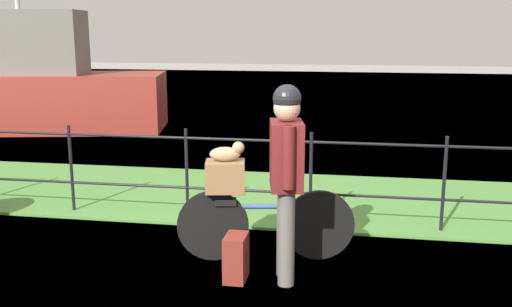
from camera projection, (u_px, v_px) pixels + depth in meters
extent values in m
plane|color=#9E9993|center=(203.00, 302.00, 4.59)|extent=(60.00, 60.00, 0.00)
cube|color=#569342|center=(261.00, 196.00, 7.40)|extent=(27.00, 2.40, 0.03)
plane|color=#60849E|center=(306.00, 118.00, 13.90)|extent=(30.00, 30.00, 0.00)
cylinder|color=black|center=(71.00, 169.00, 6.70)|extent=(0.04, 0.04, 1.04)
cylinder|color=black|center=(187.00, 174.00, 6.48)|extent=(0.04, 0.04, 1.04)
cylinder|color=black|center=(311.00, 180.00, 6.25)|extent=(0.04, 0.04, 1.04)
cylinder|color=black|center=(444.00, 186.00, 6.02)|extent=(0.04, 0.04, 1.04)
cylinder|color=black|center=(248.00, 191.00, 6.40)|extent=(18.00, 0.03, 0.03)
cylinder|color=black|center=(248.00, 140.00, 6.27)|extent=(18.00, 0.03, 0.03)
cylinder|color=black|center=(319.00, 225.00, 5.38)|extent=(0.66, 0.17, 0.66)
cylinder|color=black|center=(213.00, 226.00, 5.36)|extent=(0.66, 0.17, 0.66)
cylinder|color=#3D569E|center=(266.00, 207.00, 5.33)|extent=(0.76, 0.19, 0.04)
cube|color=black|center=(226.00, 202.00, 5.31)|extent=(0.21, 0.13, 0.06)
cube|color=slate|center=(225.00, 192.00, 5.29)|extent=(0.38, 0.22, 0.02)
cube|color=olive|center=(225.00, 176.00, 5.26)|extent=(0.39, 0.32, 0.28)
ellipsoid|color=tan|center=(225.00, 154.00, 5.22)|extent=(0.30, 0.19, 0.13)
sphere|color=tan|center=(238.00, 148.00, 5.21)|extent=(0.11, 0.11, 0.11)
cylinder|color=slate|center=(285.00, 230.00, 5.01)|extent=(0.14, 0.14, 0.82)
cylinder|color=slate|center=(286.00, 239.00, 4.82)|extent=(0.14, 0.14, 0.82)
cube|color=maroon|center=(286.00, 155.00, 4.77)|extent=(0.33, 0.44, 0.56)
cylinder|color=maroon|center=(285.00, 146.00, 4.98)|extent=(0.10, 0.10, 0.50)
cylinder|color=maroon|center=(288.00, 158.00, 4.55)|extent=(0.10, 0.10, 0.50)
sphere|color=tan|center=(287.00, 108.00, 4.68)|extent=(0.22, 0.22, 0.22)
sphere|color=black|center=(287.00, 99.00, 4.67)|extent=(0.23, 0.23, 0.23)
cube|color=maroon|center=(236.00, 258.00, 4.96)|extent=(0.18, 0.28, 0.40)
cube|color=#9E3328|center=(26.00, 102.00, 12.21)|extent=(5.98, 2.89, 1.18)
cube|color=slate|center=(21.00, 42.00, 11.95)|extent=(2.72, 1.72, 1.30)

